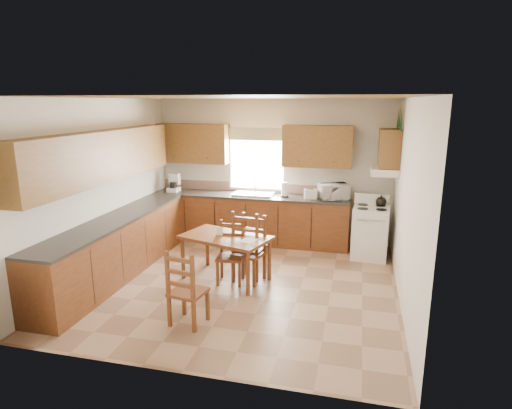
% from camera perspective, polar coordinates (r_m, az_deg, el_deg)
% --- Properties ---
extents(floor, '(4.50, 4.50, 0.00)m').
position_cam_1_polar(floor, '(6.51, -1.94, -10.43)').
color(floor, '#9D7B61').
rests_on(floor, ground).
extents(ceiling, '(4.50, 4.50, 0.00)m').
position_cam_1_polar(ceiling, '(5.95, -2.15, 14.08)').
color(ceiling, brown).
rests_on(ceiling, floor).
extents(wall_left, '(4.50, 4.50, 0.00)m').
position_cam_1_polar(wall_left, '(7.03, -20.01, 2.12)').
color(wall_left, silver).
rests_on(wall_left, floor).
extents(wall_right, '(4.50, 4.50, 0.00)m').
position_cam_1_polar(wall_right, '(5.90, 19.49, 0.09)').
color(wall_right, silver).
rests_on(wall_right, floor).
extents(wall_back, '(4.50, 4.50, 0.00)m').
position_cam_1_polar(wall_back, '(8.24, 2.20, 4.52)').
color(wall_back, silver).
rests_on(wall_back, floor).
extents(wall_front, '(4.50, 4.50, 0.00)m').
position_cam_1_polar(wall_front, '(4.04, -10.72, -5.39)').
color(wall_front, silver).
rests_on(wall_front, floor).
extents(lower_cab_back, '(3.75, 0.60, 0.88)m').
position_cam_1_polar(lower_cab_back, '(8.23, -0.84, -1.98)').
color(lower_cab_back, brown).
rests_on(lower_cab_back, floor).
extents(lower_cab_left, '(0.60, 3.60, 0.88)m').
position_cam_1_polar(lower_cab_left, '(6.97, -18.02, -5.56)').
color(lower_cab_left, brown).
rests_on(lower_cab_left, floor).
extents(counter_back, '(3.75, 0.63, 0.04)m').
position_cam_1_polar(counter_back, '(8.12, -0.85, 1.15)').
color(counter_back, '#342E2B').
rests_on(counter_back, lower_cab_back).
extents(counter_left, '(0.63, 3.60, 0.04)m').
position_cam_1_polar(counter_left, '(6.84, -18.30, -1.92)').
color(counter_left, '#342E2B').
rests_on(counter_left, lower_cab_left).
extents(backsplash, '(3.75, 0.01, 0.18)m').
position_cam_1_polar(backsplash, '(8.37, -0.35, 2.31)').
color(backsplash, '#856657').
rests_on(backsplash, counter_back).
extents(upper_cab_back_left, '(1.41, 0.33, 0.75)m').
position_cam_1_polar(upper_cab_back_left, '(8.46, -8.42, 8.07)').
color(upper_cab_back_left, brown).
rests_on(upper_cab_back_left, wall_back).
extents(upper_cab_back_right, '(1.25, 0.33, 0.75)m').
position_cam_1_polar(upper_cab_back_right, '(7.88, 8.20, 7.68)').
color(upper_cab_back_right, brown).
rests_on(upper_cab_back_right, wall_back).
extents(upper_cab_left, '(0.33, 3.60, 0.75)m').
position_cam_1_polar(upper_cab_left, '(6.74, -19.88, 6.02)').
color(upper_cab_left, brown).
rests_on(upper_cab_left, wall_left).
extents(upper_cab_stove, '(0.33, 0.62, 0.62)m').
position_cam_1_polar(upper_cab_stove, '(7.42, 17.33, 7.20)').
color(upper_cab_stove, brown).
rests_on(upper_cab_stove, wall_right).
extents(range_hood, '(0.44, 0.62, 0.12)m').
position_cam_1_polar(range_hood, '(7.47, 16.75, 4.33)').
color(range_hood, white).
rests_on(range_hood, wall_right).
extents(window_frame, '(1.13, 0.02, 1.18)m').
position_cam_1_polar(window_frame, '(8.24, 0.12, 5.94)').
color(window_frame, white).
rests_on(window_frame, wall_back).
extents(window_pane, '(1.05, 0.01, 1.10)m').
position_cam_1_polar(window_pane, '(8.24, 0.11, 5.93)').
color(window_pane, white).
rests_on(window_pane, wall_back).
extents(window_valance, '(1.19, 0.01, 0.24)m').
position_cam_1_polar(window_valance, '(8.16, 0.07, 9.39)').
color(window_valance, '#465930').
rests_on(window_valance, wall_back).
extents(sink_basin, '(0.75, 0.45, 0.04)m').
position_cam_1_polar(sink_basin, '(8.09, -0.33, 1.40)').
color(sink_basin, silver).
rests_on(sink_basin, counter_back).
extents(pine_decal_a, '(0.22, 0.22, 0.36)m').
position_cam_1_polar(pine_decal_a, '(7.08, 18.82, 10.71)').
color(pine_decal_a, '#18411F').
rests_on(pine_decal_a, wall_right).
extents(pine_decal_b, '(0.22, 0.22, 0.36)m').
position_cam_1_polar(pine_decal_b, '(7.40, 18.64, 11.13)').
color(pine_decal_b, '#18411F').
rests_on(pine_decal_b, wall_right).
extents(pine_decal_c, '(0.22, 0.22, 0.36)m').
position_cam_1_polar(pine_decal_c, '(7.72, 18.43, 10.92)').
color(pine_decal_c, '#18411F').
rests_on(pine_decal_c, wall_right).
extents(stove, '(0.64, 0.65, 0.88)m').
position_cam_1_polar(stove, '(7.64, 14.98, -3.69)').
color(stove, white).
rests_on(stove, floor).
extents(coffeemaker, '(0.25, 0.27, 0.32)m').
position_cam_1_polar(coffeemaker, '(8.55, -10.94, 2.76)').
color(coffeemaker, white).
rests_on(coffeemaker, counter_back).
extents(paper_towel, '(0.15, 0.15, 0.27)m').
position_cam_1_polar(paper_towel, '(7.94, 3.80, 2.00)').
color(paper_towel, white).
rests_on(paper_towel, counter_back).
extents(toaster, '(0.24, 0.18, 0.17)m').
position_cam_1_polar(toaster, '(7.84, 7.25, 1.39)').
color(toaster, white).
rests_on(toaster, counter_back).
extents(microwave, '(0.57, 0.51, 0.29)m').
position_cam_1_polar(microwave, '(7.85, 10.30, 1.71)').
color(microwave, white).
rests_on(microwave, counter_back).
extents(dining_table, '(1.44, 1.08, 0.69)m').
position_cam_1_polar(dining_table, '(6.53, -4.03, -7.09)').
color(dining_table, brown).
rests_on(dining_table, floor).
extents(chair_near_left, '(0.49, 0.47, 1.05)m').
position_cam_1_polar(chair_near_left, '(6.57, -0.87, -5.25)').
color(chair_near_left, brown).
rests_on(chair_near_left, floor).
extents(chair_near_right, '(0.46, 0.44, 0.95)m').
position_cam_1_polar(chair_near_right, '(5.29, -9.07, -10.80)').
color(chair_near_right, brown).
rests_on(chair_near_right, floor).
extents(chair_far_left, '(0.50, 0.49, 0.99)m').
position_cam_1_polar(chair_far_left, '(6.42, -0.97, -6.00)').
color(chair_far_left, brown).
rests_on(chair_far_left, floor).
extents(chair_far_right, '(0.43, 0.41, 0.92)m').
position_cam_1_polar(chair_far_right, '(6.38, -3.45, -6.49)').
color(chair_far_right, brown).
rests_on(chair_far_right, floor).
extents(table_paper, '(0.28, 0.33, 0.00)m').
position_cam_1_polar(table_paper, '(6.22, -0.91, -4.77)').
color(table_paper, white).
rests_on(table_paper, dining_table).
extents(table_card, '(0.10, 0.03, 0.13)m').
position_cam_1_polar(table_card, '(6.45, -4.88, -3.55)').
color(table_card, white).
rests_on(table_card, dining_table).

